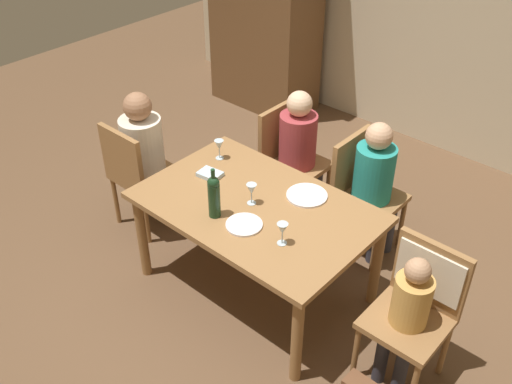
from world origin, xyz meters
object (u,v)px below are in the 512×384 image
wine_glass_near_right (282,230)px  chair_left_end (136,171)px  person_child_small (407,313)px  armoire_cabinet (265,4)px  chair_far_right (361,187)px  person_woman_host (376,181)px  person_man_bearded (300,147)px  dinner_plate_guest_left (244,225)px  person_man_guest (146,150)px  wine_glass_near_left (219,146)px  dinner_plate_host (307,195)px  dining_table (256,215)px  wine_glass_centre (252,190)px  chair_far_left (288,154)px  chair_right_end (421,294)px  wine_bottle_tall_green (214,195)px

wine_glass_near_right → chair_left_end: bearing=176.3°
person_child_small → armoire_cabinet: bearing=-37.0°
chair_far_right → person_woman_host: (0.11, 0.00, 0.10)m
person_man_bearded → dinner_plate_guest_left: bearing=20.5°
person_man_guest → dinner_plate_guest_left: bearing=-10.9°
person_man_bearded → wine_glass_near_left: size_ratio=7.42×
person_man_guest → dinner_plate_host: 1.37m
armoire_cabinet → person_man_guest: size_ratio=1.89×
person_child_small → dining_table: bearing=-1.2°
armoire_cabinet → dinner_plate_host: (2.06, -1.96, -0.36)m
person_woman_host → wine_glass_centre: (-0.40, -0.89, 0.20)m
chair_far_left → person_child_small: (1.58, -0.90, 0.03)m
armoire_cabinet → chair_left_end: bearing=-72.9°
chair_far_right → chair_far_left: same height
armoire_cabinet → chair_far_right: bearing=-32.8°
person_child_small → wine_glass_centre: (-1.18, 0.02, 0.28)m
chair_far_left → wine_glass_near_left: 0.72m
chair_far_left → wine_glass_near_right: bearing=37.0°
person_woman_host → dinner_plate_host: 0.62m
chair_right_end → wine_bottle_tall_green: (-1.27, -0.38, 0.29)m
wine_bottle_tall_green → wine_glass_centre: wine_bottle_tall_green is taller
chair_left_end → person_woman_host: size_ratio=0.84×
chair_left_end → dinner_plate_guest_left: (1.24, -0.12, 0.21)m
dining_table → chair_right_end: size_ratio=1.67×
dining_table → person_man_bearded: size_ratio=1.39×
person_man_bearded → dinner_plate_guest_left: size_ratio=4.79×
person_man_bearded → dinner_plate_host: size_ratio=4.04×
chair_left_end → wine_glass_centre: chair_left_end is taller
chair_far_right → dinner_plate_guest_left: bearing=-8.8°
dinner_plate_host → dinner_plate_guest_left: same height
dining_table → wine_glass_centre: wine_glass_centre is taller
dining_table → wine_glass_near_right: (0.37, -0.19, 0.19)m
chair_left_end → dinner_plate_host: (1.34, 0.38, 0.21)m
chair_far_right → wine_glass_near_right: bearing=6.1°
person_woman_host → person_child_small: person_woman_host is taller
dining_table → person_woman_host: 0.95m
chair_right_end → dinner_plate_host: (-0.96, 0.17, 0.15)m
dining_table → chair_right_end: (1.15, 0.12, -0.05)m
chair_far_right → person_woman_host: 0.15m
chair_far_right → chair_left_end: bearing=-55.5°
chair_far_right → wine_glass_centre: 0.98m
person_man_guest → wine_glass_near_right: bearing=-8.0°
chair_right_end → person_man_bearded: person_man_bearded is taller
wine_bottle_tall_green → wine_glass_near_right: size_ratio=2.33×
wine_bottle_tall_green → dinner_plate_guest_left: 0.26m
person_man_bearded → wine_glass_centre: (0.29, -0.89, 0.20)m
dining_table → person_child_small: person_child_small is taller
person_man_guest → wine_glass_near_right: person_man_guest is taller
chair_far_right → dinner_plate_guest_left: (-0.17, -1.09, 0.21)m
chair_far_right → wine_glass_centre: bearing=-18.0°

